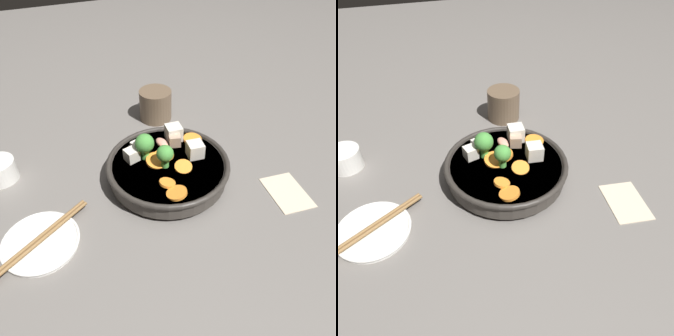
% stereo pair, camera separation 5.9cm
% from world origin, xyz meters
% --- Properties ---
extents(ground_plane, '(3.00, 3.00, 0.00)m').
position_xyz_m(ground_plane, '(0.00, 0.00, 0.00)').
color(ground_plane, slate).
extents(stirfry_bowl, '(0.27, 0.27, 0.11)m').
position_xyz_m(stirfry_bowl, '(0.00, 0.00, 0.04)').
color(stirfry_bowl, '#38332D').
rests_on(stirfry_bowl, ground_plane).
extents(side_saucer, '(0.14, 0.14, 0.01)m').
position_xyz_m(side_saucer, '(-0.07, 0.29, 0.01)').
color(side_saucer, white).
rests_on(side_saucer, ground_plane).
extents(tea_cup, '(0.07, 0.07, 0.05)m').
position_xyz_m(tea_cup, '(0.15, 0.35, 0.02)').
color(tea_cup, white).
rests_on(tea_cup, ground_plane).
extents(dark_mug, '(0.11, 0.09, 0.08)m').
position_xyz_m(dark_mug, '(0.25, -0.07, 0.04)').
color(dark_mug, brown).
rests_on(dark_mug, ground_plane).
extents(napkin, '(0.12, 0.09, 0.00)m').
position_xyz_m(napkin, '(-0.14, -0.22, 0.00)').
color(napkin, beige).
rests_on(napkin, ground_plane).
extents(chopsticks_pair, '(0.13, 0.20, 0.01)m').
position_xyz_m(chopsticks_pair, '(-0.07, 0.29, 0.02)').
color(chopsticks_pair, olive).
rests_on(chopsticks_pair, side_saucer).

